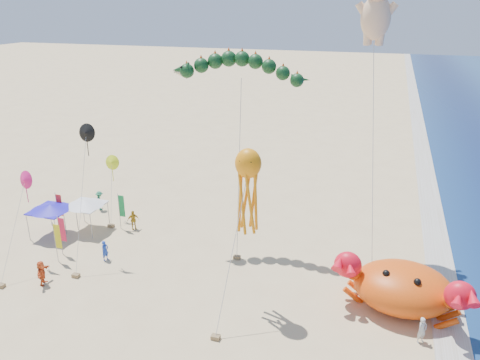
{
  "coord_description": "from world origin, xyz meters",
  "views": [
    {
      "loc": [
        7.08,
        -26.53,
        17.95
      ],
      "look_at": [
        -2.0,
        2.0,
        6.5
      ],
      "focal_mm": 35.0,
      "sensor_mm": 36.0,
      "label": 1
    }
  ],
  "objects_px": {
    "crab_inflatable": "(403,287)",
    "octopus_kite": "(248,185)",
    "dragon_kite": "(239,72)",
    "cherub_kite": "(376,10)",
    "canopy_blue": "(51,208)",
    "canopy_white": "(85,203)"
  },
  "relations": [
    {
      "from": "dragon_kite",
      "to": "cherub_kite",
      "type": "xyz_separation_m",
      "value": [
        8.91,
        2.99,
        4.16
      ]
    },
    {
      "from": "canopy_blue",
      "to": "canopy_white",
      "type": "distance_m",
      "value": 2.67
    },
    {
      "from": "cherub_kite",
      "to": "canopy_white",
      "type": "relative_size",
      "value": 6.47
    },
    {
      "from": "canopy_blue",
      "to": "octopus_kite",
      "type": "bearing_deg",
      "value": -12.39
    },
    {
      "from": "canopy_blue",
      "to": "canopy_white",
      "type": "relative_size",
      "value": 1.05
    },
    {
      "from": "cherub_kite",
      "to": "octopus_kite",
      "type": "height_order",
      "value": "cherub_kite"
    },
    {
      "from": "dragon_kite",
      "to": "canopy_white",
      "type": "bearing_deg",
      "value": -168.35
    },
    {
      "from": "crab_inflatable",
      "to": "octopus_kite",
      "type": "bearing_deg",
      "value": -167.15
    },
    {
      "from": "cherub_kite",
      "to": "canopy_white",
      "type": "distance_m",
      "value": 26.73
    },
    {
      "from": "cherub_kite",
      "to": "canopy_blue",
      "type": "distance_m",
      "value": 28.82
    },
    {
      "from": "cherub_kite",
      "to": "canopy_blue",
      "type": "relative_size",
      "value": 6.16
    },
    {
      "from": "dragon_kite",
      "to": "octopus_kite",
      "type": "bearing_deg",
      "value": -69.07
    },
    {
      "from": "canopy_white",
      "to": "dragon_kite",
      "type": "bearing_deg",
      "value": 11.65
    },
    {
      "from": "crab_inflatable",
      "to": "octopus_kite",
      "type": "xyz_separation_m",
      "value": [
        -9.36,
        -2.13,
        6.41
      ]
    },
    {
      "from": "crab_inflatable",
      "to": "dragon_kite",
      "type": "xyz_separation_m",
      "value": [
        -12.45,
        5.96,
        11.68
      ]
    },
    {
      "from": "dragon_kite",
      "to": "cherub_kite",
      "type": "distance_m",
      "value": 10.28
    },
    {
      "from": "canopy_blue",
      "to": "dragon_kite",
      "type": "bearing_deg",
      "value": 16.0
    },
    {
      "from": "crab_inflatable",
      "to": "canopy_white",
      "type": "distance_m",
      "value": 25.22
    },
    {
      "from": "dragon_kite",
      "to": "octopus_kite",
      "type": "height_order",
      "value": "dragon_kite"
    },
    {
      "from": "octopus_kite",
      "to": "canopy_white",
      "type": "distance_m",
      "value": 17.46
    },
    {
      "from": "dragon_kite",
      "to": "canopy_white",
      "type": "distance_m",
      "value": 16.74
    },
    {
      "from": "crab_inflatable",
      "to": "canopy_blue",
      "type": "bearing_deg",
      "value": 176.28
    }
  ]
}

